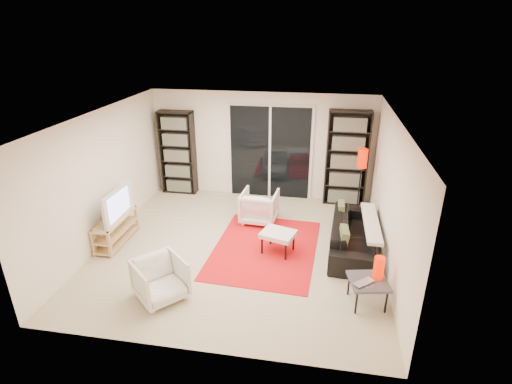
% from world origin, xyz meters
% --- Properties ---
extents(floor, '(5.00, 5.00, 0.00)m').
position_xyz_m(floor, '(0.00, 0.00, 0.00)').
color(floor, '#BBAD89').
rests_on(floor, ground).
extents(wall_back, '(5.00, 0.02, 2.40)m').
position_xyz_m(wall_back, '(0.00, 2.50, 1.20)').
color(wall_back, white).
rests_on(wall_back, ground).
extents(wall_front, '(5.00, 0.02, 2.40)m').
position_xyz_m(wall_front, '(0.00, -2.50, 1.20)').
color(wall_front, white).
rests_on(wall_front, ground).
extents(wall_left, '(0.02, 5.00, 2.40)m').
position_xyz_m(wall_left, '(-2.50, 0.00, 1.20)').
color(wall_left, white).
rests_on(wall_left, ground).
extents(wall_right, '(0.02, 5.00, 2.40)m').
position_xyz_m(wall_right, '(2.50, 0.00, 1.20)').
color(wall_right, white).
rests_on(wall_right, ground).
extents(ceiling, '(5.00, 5.00, 0.02)m').
position_xyz_m(ceiling, '(0.00, 0.00, 2.40)').
color(ceiling, white).
rests_on(ceiling, wall_back).
extents(sliding_door, '(1.92, 0.08, 2.16)m').
position_xyz_m(sliding_door, '(0.20, 2.46, 1.05)').
color(sliding_door, white).
rests_on(sliding_door, ground).
extents(bookshelf_left, '(0.80, 0.30, 1.95)m').
position_xyz_m(bookshelf_left, '(-1.95, 2.33, 0.98)').
color(bookshelf_left, black).
rests_on(bookshelf_left, ground).
extents(bookshelf_right, '(0.90, 0.30, 2.10)m').
position_xyz_m(bookshelf_right, '(1.90, 2.33, 1.05)').
color(bookshelf_right, black).
rests_on(bookshelf_right, ground).
extents(tv_stand, '(0.36, 1.13, 0.50)m').
position_xyz_m(tv_stand, '(-2.29, -0.16, 0.26)').
color(tv_stand, '#E4C57F').
rests_on(tv_stand, floor).
extents(tv, '(0.16, 0.99, 0.57)m').
position_xyz_m(tv, '(-2.27, -0.16, 0.78)').
color(tv, black).
rests_on(tv, tv_stand).
extents(rug, '(1.93, 2.53, 0.01)m').
position_xyz_m(rug, '(0.46, 0.05, 0.01)').
color(rug, red).
rests_on(rug, floor).
extents(sofa, '(0.91, 2.04, 0.58)m').
position_xyz_m(sofa, '(2.02, 0.32, 0.29)').
color(sofa, black).
rests_on(sofa, floor).
extents(armchair_back, '(0.75, 0.77, 0.66)m').
position_xyz_m(armchair_back, '(0.18, 1.12, 0.33)').
color(armchair_back, silver).
rests_on(armchair_back, floor).
extents(armchair_front, '(0.96, 0.96, 0.63)m').
position_xyz_m(armchair_front, '(-0.85, -1.57, 0.31)').
color(armchair_front, silver).
rests_on(armchair_front, floor).
extents(ottoman, '(0.67, 0.60, 0.40)m').
position_xyz_m(ottoman, '(0.70, -0.01, 0.35)').
color(ottoman, silver).
rests_on(ottoman, floor).
extents(side_table, '(0.62, 0.62, 0.40)m').
position_xyz_m(side_table, '(2.14, -1.20, 0.36)').
color(side_table, '#424145').
rests_on(side_table, floor).
extents(laptop, '(0.37, 0.36, 0.03)m').
position_xyz_m(laptop, '(2.09, -1.32, 0.41)').
color(laptop, silver).
rests_on(laptop, side_table).
extents(table_lamp, '(0.15, 0.15, 0.34)m').
position_xyz_m(table_lamp, '(2.26, -1.11, 0.57)').
color(table_lamp, red).
rests_on(table_lamp, side_table).
extents(floor_lamp, '(0.22, 0.22, 1.45)m').
position_xyz_m(floor_lamp, '(2.17, 1.78, 1.11)').
color(floor_lamp, black).
rests_on(floor_lamp, floor).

